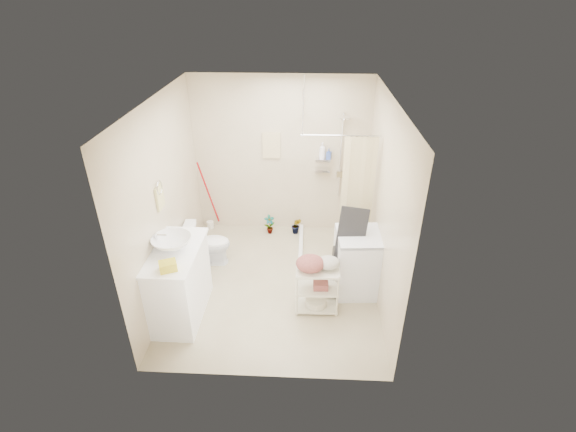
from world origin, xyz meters
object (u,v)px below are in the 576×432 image
object	(u,v)px
toilet	(208,243)
washing_machine	(358,262)
vanity	(178,283)
laundry_rack	(317,286)

from	to	relation	value
toilet	washing_machine	world-z (taller)	washing_machine
vanity	washing_machine	world-z (taller)	vanity
toilet	washing_machine	xyz separation A→B (m)	(2.18, -0.54, 0.11)
vanity	washing_machine	xyz separation A→B (m)	(2.30, 0.60, -0.04)
laundry_rack	vanity	bearing A→B (deg)	-175.69
washing_machine	laundry_rack	bearing A→B (deg)	-145.66
toilet	laundry_rack	world-z (taller)	laundry_rack
vanity	washing_machine	bearing A→B (deg)	15.36
laundry_rack	washing_machine	bearing A→B (deg)	37.21
vanity	toilet	distance (m)	1.15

